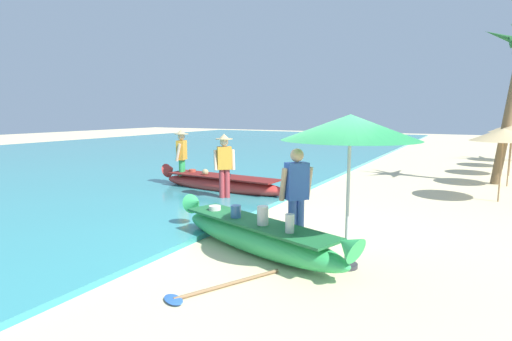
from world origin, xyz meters
TOP-DOWN VIEW (x-y plane):
  - ground_plane at (0.00, 0.00)m, footprint 80.00×80.00m
  - sea at (-13.85, 8.00)m, footprint 24.00×56.00m
  - boat_green_foreground at (-0.62, -0.73)m, footprint 3.90×1.79m
  - boat_red_midground at (-3.92, 3.26)m, footprint 4.55×1.02m
  - person_vendor_hatted at (-3.26, 2.36)m, footprint 0.55×0.51m
  - person_tourist_customer at (-0.05, -0.41)m, footprint 0.51×0.55m
  - person_vendor_assistant at (-5.45, 3.34)m, footprint 0.44×0.58m
  - patio_umbrella_large at (0.87, -0.63)m, footprint 2.02×2.02m
  - parasol_row_0 at (3.05, 5.77)m, footprint 1.60×1.60m
  - parasol_row_1 at (3.38, 8.46)m, footprint 1.60×1.60m
  - paddle at (-0.44, -2.30)m, footprint 0.96×1.65m

SIDE VIEW (x-z plane):
  - ground_plane at x=0.00m, z-range 0.00..0.00m
  - paddle at x=-0.44m, z-range 0.00..0.06m
  - sea at x=-13.85m, z-range 0.00..0.10m
  - boat_red_midground at x=-3.92m, z-range -0.12..0.68m
  - boat_green_foreground at x=-0.62m, z-range -0.12..0.72m
  - person_tourist_customer at x=-0.05m, z-range 0.12..1.87m
  - person_vendor_hatted at x=-3.26m, z-range 0.14..1.91m
  - person_vendor_assistant at x=-5.45m, z-range 0.14..1.94m
  - parasol_row_0 at x=3.05m, z-range 0.79..2.70m
  - parasol_row_1 at x=3.38m, z-range 0.79..2.70m
  - patio_umbrella_large at x=0.87m, z-range 0.95..3.25m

